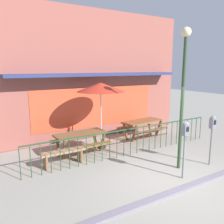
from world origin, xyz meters
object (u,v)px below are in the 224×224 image
at_px(street_lamp, 183,80).
at_px(picnic_table_right, 142,124).
at_px(picnic_table_left, 80,137).
at_px(patio_bench, 63,154).
at_px(patio_umbrella, 101,88).
at_px(parking_meter_far, 185,135).
at_px(parking_meter_near, 212,127).

bearing_deg(street_lamp, picnic_table_right, 72.40).
bearing_deg(picnic_table_left, picnic_table_right, 7.43).
xyz_separation_m(picnic_table_left, patio_bench, (-0.86, -0.63, -0.26)).
bearing_deg(patio_umbrella, patio_bench, -155.01).
height_order(parking_meter_far, street_lamp, street_lamp).
distance_m(picnic_table_right, parking_meter_near, 3.43).
height_order(patio_umbrella, street_lamp, street_lamp).
xyz_separation_m(picnic_table_right, street_lamp, (-0.97, -3.05, 2.08)).
distance_m(picnic_table_left, patio_umbrella, 1.96).
height_order(picnic_table_right, patio_bench, picnic_table_right).
bearing_deg(patio_bench, picnic_table_left, 36.17).
bearing_deg(patio_umbrella, street_lamp, -67.59).
xyz_separation_m(picnic_table_left, parking_meter_far, (1.72, -3.18, 0.65)).
height_order(picnic_table_right, parking_meter_far, parking_meter_far).
height_order(picnic_table_left, parking_meter_near, parking_meter_near).
xyz_separation_m(picnic_table_right, patio_bench, (-3.95, -1.03, -0.26)).
bearing_deg(parking_meter_near, parking_meter_far, -171.89).
relative_size(picnic_table_left, patio_bench, 1.33).
relative_size(parking_meter_near, street_lamp, 0.39).
relative_size(picnic_table_right, street_lamp, 0.47).
distance_m(parking_meter_near, street_lamp, 1.81).
relative_size(picnic_table_left, picnic_table_right, 0.96).
height_order(patio_umbrella, parking_meter_far, patio_umbrella).
relative_size(picnic_table_left, patio_umbrella, 0.75).
bearing_deg(parking_meter_near, picnic_table_left, 136.71).
relative_size(patio_bench, parking_meter_far, 0.86).
distance_m(picnic_table_left, picnic_table_right, 3.12).
xyz_separation_m(picnic_table_right, patio_umbrella, (-2.15, -0.19, 1.71)).
relative_size(picnic_table_right, patio_umbrella, 0.78).
xyz_separation_m(patio_bench, parking_meter_far, (2.58, -2.55, 0.90)).
relative_size(patio_umbrella, street_lamp, 0.60).
relative_size(picnic_table_left, street_lamp, 0.45).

